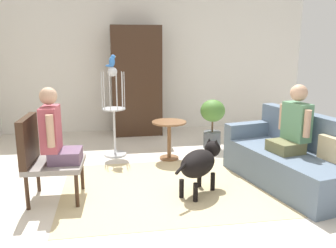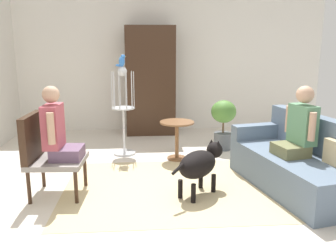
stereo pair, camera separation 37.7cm
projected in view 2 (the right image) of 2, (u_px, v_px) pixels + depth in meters
The scene contains 13 objects.
ground_plane at pixel (183, 189), 4.43m from camera, with size 7.87×7.87×0.00m, color beige.
back_wall at pixel (165, 63), 7.37m from camera, with size 6.59×0.12×2.78m, color silver.
area_rug at pixel (172, 188), 4.47m from camera, with size 2.67×2.05×0.01m, color #C6B284.
couch at pixel (297, 164), 4.41m from camera, with size 1.19×1.97×0.90m.
armchair at pixel (45, 150), 4.15m from camera, with size 0.66×0.64×0.98m.
person_on_couch at pixel (299, 127), 4.28m from camera, with size 0.48×0.52×0.84m.
person_on_armchair at pixel (57, 130), 4.11m from camera, with size 0.43×0.52×0.86m.
round_end_table at pixel (177, 134), 5.50m from camera, with size 0.53×0.53×0.60m.
dog at pixel (200, 163), 4.21m from camera, with size 0.69×0.68×0.61m.
bird_cage_stand at pixel (123, 114), 5.72m from camera, with size 0.37×0.37×1.42m.
parrot at pixel (122, 61), 5.53m from camera, with size 0.17×0.10×0.19m.
potted_plant at pixel (223, 120), 6.01m from camera, with size 0.42×0.42×0.85m.
armoire_cabinet at pixel (150, 81), 7.02m from camera, with size 0.96×0.56×2.11m, color #382316.
Camera 2 is at (-0.51, -4.12, 1.76)m, focal length 38.04 mm.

